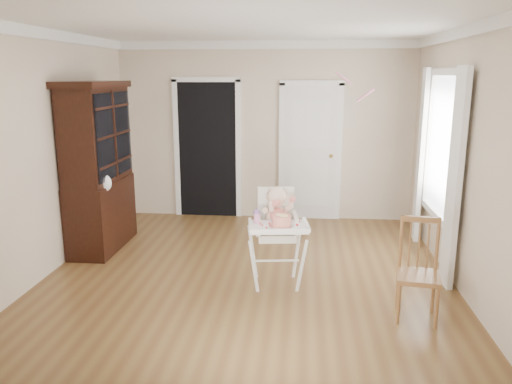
# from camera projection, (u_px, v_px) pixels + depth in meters

# --- Properties ---
(floor) EXTENTS (5.00, 5.00, 0.00)m
(floor) POSITION_uv_depth(u_px,v_px,m) (247.00, 278.00, 5.56)
(floor) COLOR brown
(floor) RESTS_ON ground
(ceiling) EXTENTS (5.00, 5.00, 0.00)m
(ceiling) POSITION_uv_depth(u_px,v_px,m) (246.00, 24.00, 4.94)
(ceiling) COLOR white
(ceiling) RESTS_ON wall_back
(wall_back) EXTENTS (4.50, 0.00, 4.50)m
(wall_back) POSITION_uv_depth(u_px,v_px,m) (265.00, 132.00, 7.67)
(wall_back) COLOR beige
(wall_back) RESTS_ON floor
(wall_left) EXTENTS (0.00, 5.00, 5.00)m
(wall_left) POSITION_uv_depth(u_px,v_px,m) (42.00, 155.00, 5.46)
(wall_left) COLOR beige
(wall_left) RESTS_ON floor
(wall_right) EXTENTS (0.00, 5.00, 5.00)m
(wall_right) POSITION_uv_depth(u_px,v_px,m) (467.00, 162.00, 5.04)
(wall_right) COLOR beige
(wall_right) RESTS_ON floor
(crown_molding) EXTENTS (4.50, 5.00, 0.12)m
(crown_molding) POSITION_uv_depth(u_px,v_px,m) (246.00, 30.00, 4.95)
(crown_molding) COLOR white
(crown_molding) RESTS_ON ceiling
(doorway) EXTENTS (1.06, 0.05, 2.22)m
(doorway) POSITION_uv_depth(u_px,v_px,m) (207.00, 147.00, 7.79)
(doorway) COLOR black
(doorway) RESTS_ON wall_back
(closet_door) EXTENTS (0.96, 0.09, 2.13)m
(closet_door) POSITION_uv_depth(u_px,v_px,m) (310.00, 154.00, 7.66)
(closet_door) COLOR white
(closet_door) RESTS_ON wall_back
(window_right) EXTENTS (0.13, 1.84, 2.30)m
(window_right) POSITION_uv_depth(u_px,v_px,m) (439.00, 155.00, 5.84)
(window_right) COLOR white
(window_right) RESTS_ON wall_right
(high_chair) EXTENTS (0.68, 0.82, 1.06)m
(high_chair) POSITION_uv_depth(u_px,v_px,m) (277.00, 226.00, 5.24)
(high_chair) COLOR white
(high_chair) RESTS_ON floor
(baby) EXTENTS (0.33, 0.25, 0.49)m
(baby) POSITION_uv_depth(u_px,v_px,m) (277.00, 211.00, 5.23)
(baby) COLOR beige
(baby) RESTS_ON high_chair
(cake) EXTENTS (0.25, 0.25, 0.12)m
(cake) POSITION_uv_depth(u_px,v_px,m) (281.00, 221.00, 4.95)
(cake) COLOR silver
(cake) RESTS_ON high_chair
(sippy_cup) EXTENTS (0.07, 0.07, 0.17)m
(sippy_cup) POSITION_uv_depth(u_px,v_px,m) (257.00, 217.00, 5.05)
(sippy_cup) COLOR pink
(sippy_cup) RESTS_ON high_chair
(china_cabinet) EXTENTS (0.56, 1.26, 2.13)m
(china_cabinet) POSITION_uv_depth(u_px,v_px,m) (99.00, 167.00, 6.32)
(china_cabinet) COLOR black
(china_cabinet) RESTS_ON floor
(dining_chair) EXTENTS (0.43, 0.43, 0.93)m
(dining_chair) POSITION_uv_depth(u_px,v_px,m) (418.00, 273.00, 4.58)
(dining_chair) COLOR brown
(dining_chair) RESTS_ON floor
(streamer) EXTENTS (0.19, 0.47, 0.15)m
(streamer) POSITION_uv_depth(u_px,v_px,m) (344.00, 78.00, 6.09)
(streamer) COLOR pink
(streamer) RESTS_ON ceiling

